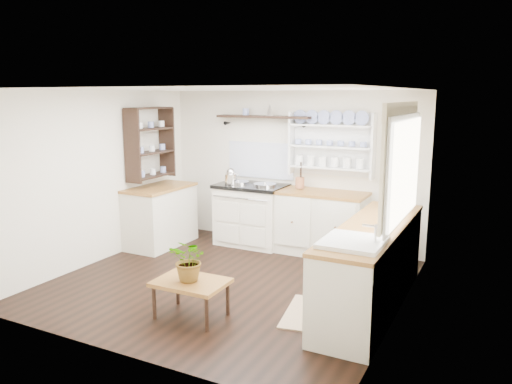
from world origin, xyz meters
TOP-DOWN VIEW (x-y plane):
  - floor at (0.00, 0.00)m, footprint 4.00×3.80m
  - wall_back at (0.00, 1.90)m, footprint 4.00×0.02m
  - wall_right at (2.00, 0.00)m, footprint 0.02×3.80m
  - wall_left at (-2.00, 0.00)m, footprint 0.02×3.80m
  - ceiling at (0.00, 0.00)m, footprint 4.00×3.80m
  - window at (1.95, 0.15)m, footprint 0.08×1.55m
  - aga_cooker at (-0.51, 1.57)m, footprint 1.03×0.72m
  - back_cabinets at (0.60, 1.60)m, footprint 1.27×0.63m
  - right_cabinets at (1.70, 0.10)m, footprint 0.62×2.43m
  - belfast_sink at (1.70, -0.65)m, footprint 0.55×0.60m
  - left_cabinets at (-1.70, 0.90)m, footprint 0.62×1.13m
  - plate_rack at (0.65, 1.86)m, footprint 1.20×0.22m
  - high_shelf at (-0.40, 1.78)m, footprint 1.50×0.29m
  - left_shelving at (-1.84, 0.90)m, footprint 0.28×0.80m
  - kettle at (-0.79, 1.45)m, footprint 0.19×0.19m
  - utensil_crock at (0.23, 1.68)m, footprint 0.13×0.13m
  - center_table at (0.14, -0.99)m, footprint 0.73×0.53m
  - potted_plant at (0.14, -0.99)m, footprint 0.40×0.34m
  - floor_rug at (1.22, -0.37)m, footprint 0.69×0.93m

SIDE VIEW (x-z plane):
  - floor at x=0.00m, z-range -0.01..0.01m
  - floor_rug at x=1.22m, z-range 0.00..0.02m
  - center_table at x=0.14m, z-range 0.15..0.54m
  - right_cabinets at x=1.70m, z-range 0.01..0.91m
  - left_cabinets at x=-1.70m, z-range 0.01..0.91m
  - back_cabinets at x=0.60m, z-range 0.01..0.91m
  - aga_cooker at x=-0.51m, z-range -0.01..0.94m
  - potted_plant at x=0.14m, z-range 0.39..0.83m
  - belfast_sink at x=1.70m, z-range 0.58..1.03m
  - utensil_crock at x=0.23m, z-range 0.91..1.07m
  - kettle at x=-0.79m, z-range 0.93..1.16m
  - wall_back at x=0.00m, z-range 0.00..2.30m
  - wall_right at x=2.00m, z-range 0.00..2.30m
  - wall_left at x=-2.00m, z-range 0.00..2.30m
  - left_shelving at x=-1.84m, z-range 1.02..2.08m
  - plate_rack at x=0.65m, z-range 1.11..2.01m
  - window at x=1.95m, z-range 0.95..2.17m
  - high_shelf at x=-0.40m, z-range 1.83..1.99m
  - ceiling at x=0.00m, z-range 2.29..2.30m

